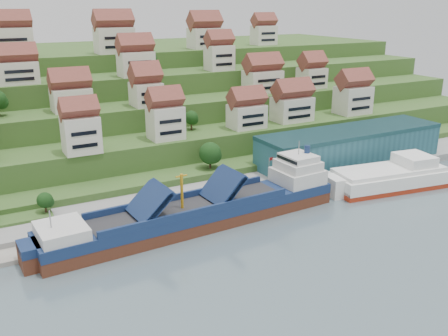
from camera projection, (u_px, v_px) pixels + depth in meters
ground at (227, 222)px, 115.61m from camera, size 300.00×300.00×0.00m
quay at (264, 184)px, 136.81m from camera, size 180.00×14.00×2.20m
hillside at (102, 102)px, 198.66m from camera, size 260.00×128.00×31.00m
hillside_village at (120, 83)px, 156.39m from camera, size 157.95×64.95×29.55m
hillside_trees at (124, 115)px, 144.32m from camera, size 130.92×62.26×30.26m
warehouse at (350, 145)px, 151.00m from camera, size 60.00×15.00×10.00m
flagpole at (269, 170)px, 129.96m from camera, size 1.28×0.16×8.00m
cargo_ship at (205, 212)px, 113.65m from camera, size 71.14×14.76×15.58m
second_ship at (391, 178)px, 136.24m from camera, size 33.60×16.35×9.35m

